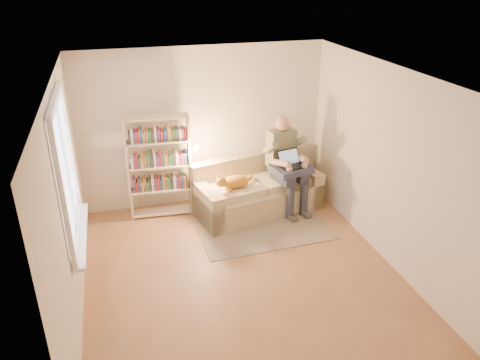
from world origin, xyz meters
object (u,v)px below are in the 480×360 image
object	(u,v)px
sofa	(256,192)
cat	(233,182)
bookshelf	(159,162)
person	(286,159)
laptop	(293,162)

from	to	relation	value
sofa	cat	world-z (taller)	sofa
bookshelf	cat	bearing A→B (deg)	-21.00
cat	sofa	bearing A→B (deg)	14.77
person	laptop	size ratio (longest dim) A/B	3.55
person	bookshelf	distance (m)	2.01
person	laptop	xyz separation A→B (m)	(0.08, -0.14, 0.01)
person	cat	world-z (taller)	person
person	cat	size ratio (longest dim) A/B	2.36
sofa	laptop	xyz separation A→B (m)	(0.55, -0.20, 0.56)
laptop	cat	bearing A→B (deg)	169.80
person	bookshelf	world-z (taller)	bookshelf
sofa	person	xyz separation A→B (m)	(0.47, -0.06, 0.55)
sofa	person	size ratio (longest dim) A/B	1.40
bookshelf	sofa	bearing A→B (deg)	-6.05
person	sofa	bearing A→B (deg)	161.01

